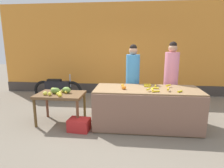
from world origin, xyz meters
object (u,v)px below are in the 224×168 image
at_px(parked_motorcycle, 58,88).
at_px(produce_crate, 79,125).
at_px(vendor_woman_blue_shirt, 133,80).
at_px(vendor_woman_pink_shirt, 171,80).
at_px(produce_sack, 99,105).

xyz_separation_m(parked_motorcycle, produce_crate, (1.28, -2.06, -0.27)).
height_order(vendor_woman_blue_shirt, parked_motorcycle, vendor_woman_blue_shirt).
xyz_separation_m(vendor_woman_pink_shirt, parked_motorcycle, (-3.34, 0.98, -0.54)).
xyz_separation_m(vendor_woman_blue_shirt, produce_sack, (-0.86, -0.06, -0.67)).
xyz_separation_m(produce_crate, produce_sack, (0.25, 1.02, 0.11)).
height_order(vendor_woman_blue_shirt, produce_crate, vendor_woman_blue_shirt).
distance_m(parked_motorcycle, produce_crate, 2.45).
height_order(vendor_woman_pink_shirt, produce_crate, vendor_woman_pink_shirt).
relative_size(vendor_woman_blue_shirt, produce_sack, 3.82).
bearing_deg(produce_sack, produce_crate, -103.91).
height_order(vendor_woman_pink_shirt, parked_motorcycle, vendor_woman_pink_shirt).
bearing_deg(vendor_woman_blue_shirt, produce_crate, -135.91).
xyz_separation_m(vendor_woman_pink_shirt, produce_crate, (-2.06, -1.08, -0.82)).
bearing_deg(produce_crate, parked_motorcycle, 121.89).
height_order(vendor_woman_blue_shirt, produce_sack, vendor_woman_blue_shirt).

